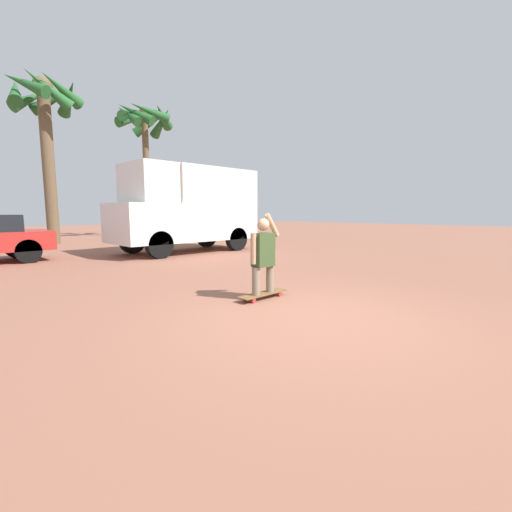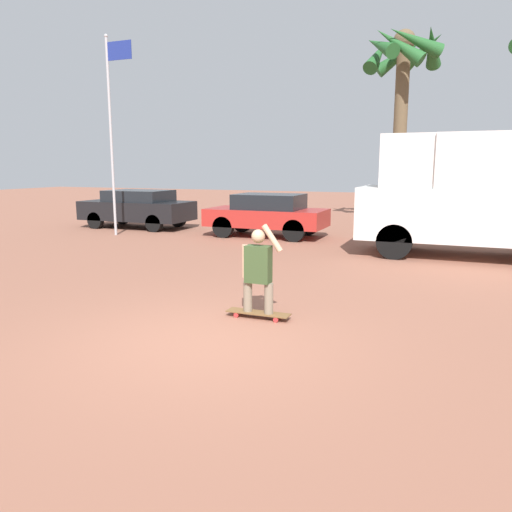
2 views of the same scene
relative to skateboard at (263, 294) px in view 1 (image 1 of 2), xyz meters
The scene contains 6 objects.
ground_plane 1.38m from the skateboard, 103.24° to the right, with size 80.00×80.00×0.00m, color #935B47.
skateboard is the anchor object (origin of this frame).
person_skateboarder 0.74m from the skateboard, behind, with size 0.67×0.22×1.41m.
camper_van 7.92m from the skateboard, 65.53° to the left, with size 5.47×2.26×3.18m.
palm_tree_near_van 17.89m from the skateboard, 69.24° to the left, with size 3.59×3.57×7.86m.
palm_tree_center_background 15.64m from the skateboard, 88.24° to the left, with size 3.39×3.43×7.75m.
Camera 1 is at (-3.95, -2.77, 1.53)m, focal length 24.00 mm.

